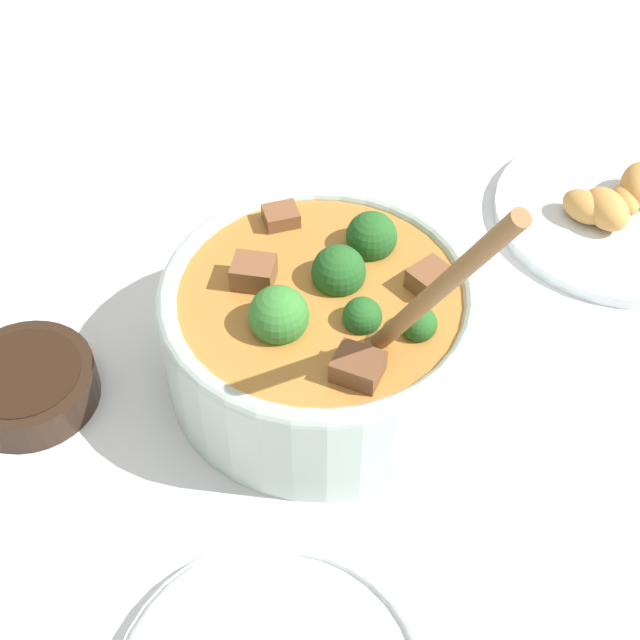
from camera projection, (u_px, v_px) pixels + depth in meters
ground_plane at (320, 372)px, 0.71m from camera, size 4.00×4.00×0.00m
stew_bowl at (321, 326)px, 0.67m from camera, size 0.24×0.28×0.27m
condiment_bowl at (27, 383)px, 0.68m from camera, size 0.11×0.11×0.03m
food_plate at (621, 211)px, 0.83m from camera, size 0.24×0.24×0.05m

